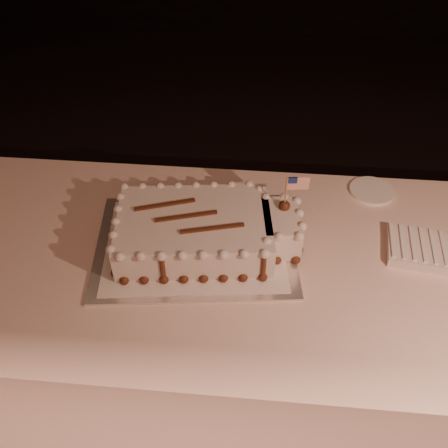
# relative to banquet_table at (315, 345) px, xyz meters

# --- Properties ---
(banquet_table) EXTENTS (2.40, 0.80, 0.75)m
(banquet_table) POSITION_rel_banquet_table_xyz_m (0.00, 0.00, 0.00)
(banquet_table) COLOR #FFD7C5
(banquet_table) RESTS_ON ground
(cake_board) EXTENTS (0.59, 0.47, 0.01)m
(cake_board) POSITION_rel_banquet_table_xyz_m (-0.37, 0.04, 0.38)
(cake_board) COLOR white
(cake_board) RESTS_ON banquet_table
(doily) EXTENTS (0.53, 0.42, 0.00)m
(doily) POSITION_rel_banquet_table_xyz_m (-0.37, 0.04, 0.38)
(doily) COLOR white
(doily) RESTS_ON cake_board
(sheet_cake) EXTENTS (0.52, 0.33, 0.20)m
(sheet_cake) POSITION_rel_banquet_table_xyz_m (-0.34, 0.04, 0.43)
(sheet_cake) COLOR silver
(sheet_cake) RESTS_ON doily
(napkin_stack) EXTENTS (0.22, 0.18, 0.03)m
(napkin_stack) POSITION_rel_banquet_table_xyz_m (0.25, 0.07, 0.39)
(napkin_stack) COLOR silver
(napkin_stack) RESTS_ON banquet_table
(side_plate) EXTENTS (0.14, 0.14, 0.01)m
(side_plate) POSITION_rel_banquet_table_xyz_m (0.14, 0.32, 0.38)
(side_plate) COLOR white
(side_plate) RESTS_ON banquet_table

